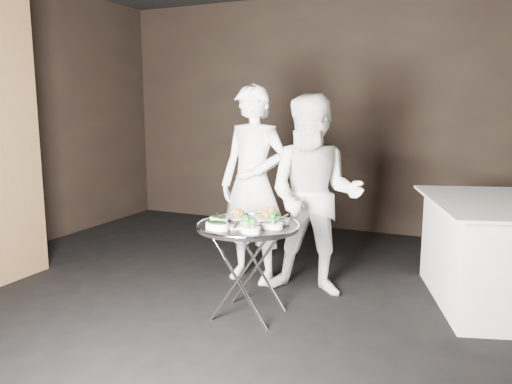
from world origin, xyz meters
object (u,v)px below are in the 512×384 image
at_px(serving_tray, 248,226).
at_px(waiter_right, 314,196).
at_px(tray_stand, 248,267).
at_px(waiter_left, 253,184).

distance_m(serving_tray, waiter_right, 0.75).
distance_m(tray_stand, waiter_left, 0.98).
relative_size(tray_stand, waiter_left, 0.39).
bearing_deg(waiter_right, serving_tray, -121.88).
height_order(tray_stand, waiter_left, waiter_left).
bearing_deg(waiter_right, tray_stand, -121.88).
xyz_separation_m(serving_tray, waiter_right, (0.31, 0.67, 0.14)).
height_order(serving_tray, waiter_right, waiter_right).
height_order(tray_stand, serving_tray, serving_tray).
bearing_deg(waiter_left, waiter_right, -3.41).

